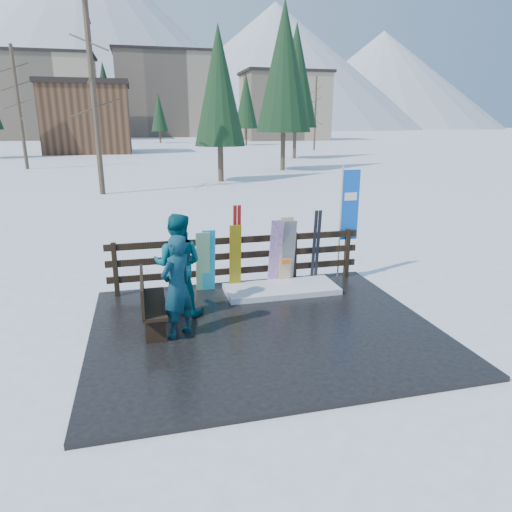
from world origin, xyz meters
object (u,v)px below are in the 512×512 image
object	(u,v)px
bench	(149,300)
snowboard_1	(203,262)
snowboard_5	(286,251)
person_front	(177,286)
snowboard_0	(209,261)
person_back	(178,265)
snowboard_4	(288,253)
rental_flag	(348,209)
snowboard_3	(275,253)
snowboard_2	(235,257)

from	to	relation	value
bench	snowboard_1	size ratio (longest dim) A/B	1.09
snowboard_5	person_front	size ratio (longest dim) A/B	0.89
snowboard_0	person_back	xyz separation A→B (m)	(-0.72, -1.02, 0.27)
snowboard_1	snowboard_5	distance (m)	1.84
snowboard_4	rental_flag	bearing A→B (deg)	10.27
bench	person_back	world-z (taller)	person_back
snowboard_1	person_front	world-z (taller)	person_front
bench	person_front	distance (m)	0.73
snowboard_0	rental_flag	size ratio (longest dim) A/B	0.54
rental_flag	bench	bearing A→B (deg)	-158.12
person_back	snowboard_3	bearing A→B (deg)	-134.76
snowboard_1	rental_flag	size ratio (longest dim) A/B	0.53
snowboard_4	snowboard_5	size ratio (longest dim) A/B	0.95
snowboard_5	person_front	bearing A→B (deg)	-141.92
snowboard_2	snowboard_5	xyz separation A→B (m)	(1.14, 0.00, 0.06)
snowboard_5	rental_flag	size ratio (longest dim) A/B	0.61
snowboard_5	rental_flag	world-z (taller)	rental_flag
snowboard_3	snowboard_5	world-z (taller)	snowboard_5
snowboard_3	snowboard_5	distance (m)	0.24
bench	snowboard_2	distance (m)	2.42
snowboard_2	snowboard_4	distance (m)	1.20
bench	person_front	bearing A→B (deg)	-42.51
snowboard_0	snowboard_3	bearing A→B (deg)	0.00
snowboard_2	snowboard_5	size ratio (longest dim) A/B	0.93
snowboard_2	snowboard_5	bearing A→B (deg)	0.00
snowboard_3	snowboard_4	size ratio (longest dim) A/B	1.04
person_back	bench	bearing A→B (deg)	63.93
snowboard_4	person_front	bearing A→B (deg)	-142.60
snowboard_3	rental_flag	size ratio (longest dim) A/B	0.60
rental_flag	person_front	distance (m)	4.71
snowboard_1	person_back	size ratio (longest dim) A/B	0.71
snowboard_2	snowboard_5	world-z (taller)	snowboard_5
person_front	snowboard_1	bearing A→B (deg)	-149.85
snowboard_0	snowboard_5	size ratio (longest dim) A/B	0.90
snowboard_2	person_back	distance (m)	1.66
snowboard_3	snowboard_2	bearing A→B (deg)	-180.00
snowboard_1	person_front	distance (m)	2.10
bench	snowboard_2	xyz separation A→B (m)	(1.85, 1.55, 0.21)
snowboard_0	person_back	bearing A→B (deg)	-125.08
snowboard_0	person_front	distance (m)	2.15
snowboard_4	rental_flag	world-z (taller)	rental_flag
snowboard_2	rental_flag	bearing A→B (deg)	5.73
bench	snowboard_0	world-z (taller)	snowboard_0
snowboard_3	person_back	distance (m)	2.42
bench	person_back	size ratio (longest dim) A/B	0.78
snowboard_1	snowboard_3	size ratio (longest dim) A/B	0.88
snowboard_3	rental_flag	bearing A→B (deg)	8.57
snowboard_3	snowboard_4	bearing A→B (deg)	-0.00
snowboard_2	snowboard_0	bearing A→B (deg)	180.00
snowboard_2	person_back	world-z (taller)	person_back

